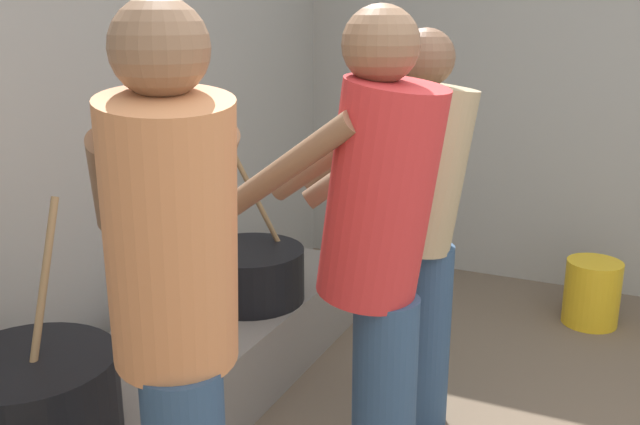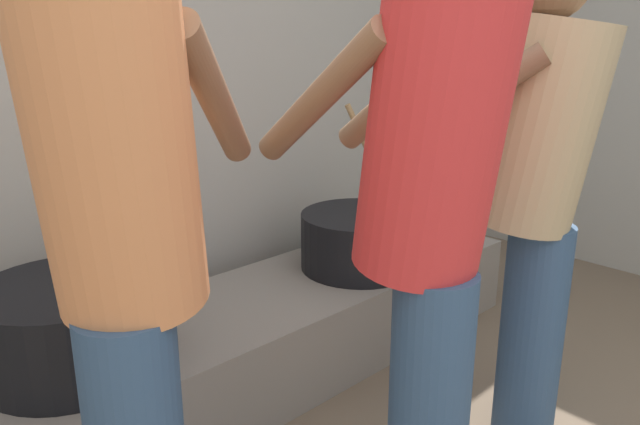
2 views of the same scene
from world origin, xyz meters
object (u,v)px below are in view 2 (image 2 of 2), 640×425
Objects in this scene: cook_in_tan_shirt at (536,181)px; cook_in_orange_shirt at (123,236)px; cook_in_red_shirt at (429,208)px; cooking_pot_main at (70,326)px; cooking_pot_secondary at (359,240)px.

cook_in_orange_shirt is (-1.21, 0.23, 0.06)m from cook_in_tan_shirt.
cook_in_red_shirt is (-0.61, -0.05, 0.05)m from cook_in_tan_shirt.
cook_in_tan_shirt is 0.95× the size of cook_in_red_shirt.
cook_in_orange_shirt reaches higher than cooking_pot_main.
cooking_pot_secondary is 0.43× the size of cook_in_red_shirt.
cooking_pot_secondary is 0.45× the size of cook_in_tan_shirt.
cooking_pot_secondary is at bearing 23.84° from cook_in_orange_shirt.
cooking_pot_secondary is 1.54m from cook_in_orange_shirt.
cook_in_orange_shirt is 1.01× the size of cook_in_red_shirt.
cooking_pot_secondary is at bearing 50.01° from cook_in_red_shirt.
cook_in_tan_shirt is at bearing -98.70° from cooking_pot_secondary.
cook_in_red_shirt is at bearing -25.09° from cook_in_orange_shirt.
cook_in_tan_shirt is at bearing -38.41° from cooking_pot_main.
cooking_pot_main is 0.80m from cook_in_orange_shirt.
cook_in_tan_shirt is 0.95× the size of cook_in_orange_shirt.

